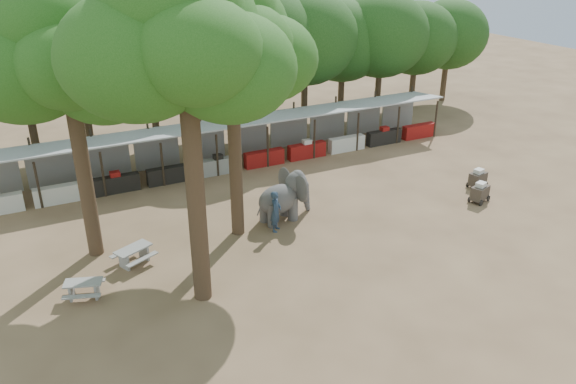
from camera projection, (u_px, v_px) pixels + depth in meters
name	position (u px, v px, depth m)	size (l,w,h in m)	color
ground	(369.00, 283.00, 21.54)	(100.00, 100.00, 0.00)	brown
vendor_stalls	(235.00, 145.00, 32.32)	(28.00, 2.99, 2.80)	#999BA0
yard_tree_left	(60.00, 55.00, 20.29)	(7.10, 6.90, 11.02)	#332316
yard_tree_center	(178.00, 41.00, 17.02)	(7.10, 6.90, 12.04)	#332316
yard_tree_back	(225.00, 38.00, 21.77)	(7.10, 6.90, 11.36)	#332316
backdrop_trees	(202.00, 54.00, 34.74)	(46.46, 5.95, 8.33)	#332316
elephant	(285.00, 196.00, 26.03)	(3.03, 2.26, 2.26)	#444242
handler	(276.00, 211.00, 25.00)	(0.69, 0.46, 1.92)	#26384C
picnic_table_near	(84.00, 287.00, 20.48)	(1.67, 1.58, 0.67)	gray
picnic_table_far	(134.00, 253.00, 22.61)	(1.88, 1.81, 0.73)	gray
cart_front	(480.00, 192.00, 27.96)	(1.23, 1.01, 1.04)	#322921
cart_back	(478.00, 178.00, 29.61)	(1.17, 0.91, 1.02)	#322921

